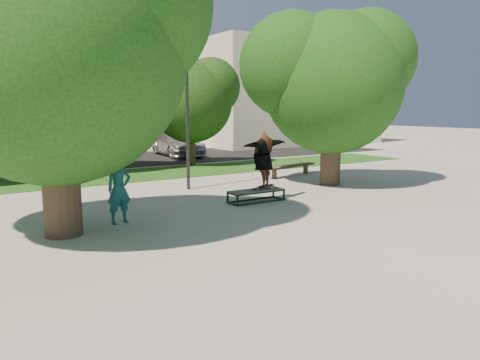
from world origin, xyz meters
TOP-DOWN VIEW (x-y plane):
  - ground at (0.00, 0.00)m, footprint 120.00×120.00m
  - grass_strip at (1.00, 9.50)m, footprint 30.00×4.00m
  - asphalt_strip at (0.00, 16.00)m, footprint 40.00×8.00m
  - tree_left at (-4.29, 1.09)m, footprint 6.96×5.95m
  - tree_right at (5.92, 3.08)m, footprint 6.24×5.33m
  - bg_tree_mid at (-1.08, 12.08)m, footprint 5.76×4.92m
  - bg_tree_right at (4.43, 11.57)m, footprint 5.04×4.31m
  - lamppost at (1.00, 5.00)m, footprint 0.25×0.15m
  - side_building at (18.00, 22.00)m, footprint 15.00×10.00m
  - grind_box at (1.72, 1.80)m, footprint 1.80×0.60m
  - skater_rig at (1.98, 1.80)m, footprint 2.18×1.18m
  - bystander at (-2.75, 1.41)m, footprint 0.69×0.49m
  - bench at (6.21, 5.61)m, footprint 3.03×1.09m
  - car_dark at (-2.09, 16.50)m, footprint 2.24×4.37m
  - car_grey at (-0.38, 16.01)m, footprint 2.86×5.33m
  - car_silver_b at (6.00, 16.28)m, footprint 2.80×5.55m

SIDE VIEW (x-z plane):
  - ground at x=0.00m, z-range 0.00..0.00m
  - asphalt_strip at x=0.00m, z-range 0.00..0.01m
  - grass_strip at x=1.00m, z-range 0.00..0.02m
  - grind_box at x=1.72m, z-range 0.00..0.38m
  - bench at x=6.21m, z-range 0.16..0.62m
  - car_dark at x=-2.09m, z-range 0.00..1.37m
  - car_grey at x=-0.38m, z-range 0.00..1.42m
  - car_silver_b at x=6.00m, z-range 0.00..1.54m
  - bystander at x=-2.75m, z-range 0.00..1.75m
  - skater_rig at x=1.98m, z-range 0.41..2.20m
  - lamppost at x=1.00m, z-range 0.10..6.21m
  - bg_tree_right at x=4.43m, z-range 0.77..6.21m
  - side_building at x=18.00m, z-range 0.00..8.00m
  - bg_tree_mid at x=-1.08m, z-range 0.90..7.14m
  - tree_right at x=5.92m, z-range 0.84..7.35m
  - tree_left at x=-4.29m, z-range 0.86..7.98m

